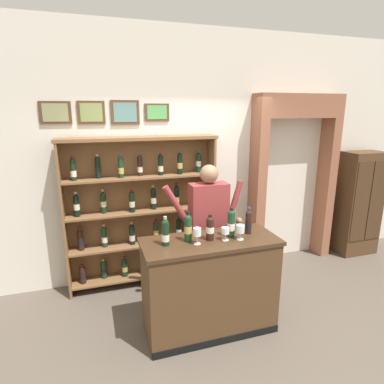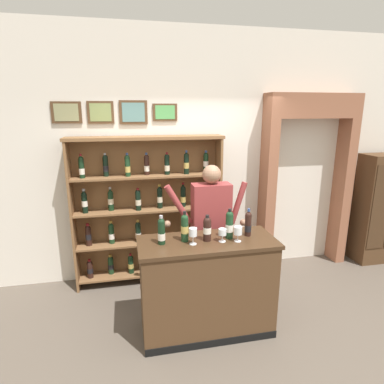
# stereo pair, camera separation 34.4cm
# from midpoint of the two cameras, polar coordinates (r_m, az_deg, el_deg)

# --- Properties ---
(ground_plane) EXTENTS (14.00, 14.00, 0.02)m
(ground_plane) POSITION_cam_midpoint_polar(r_m,az_deg,el_deg) (3.85, 0.75, -23.07)
(ground_plane) COLOR brown
(back_wall) EXTENTS (12.00, 0.19, 3.39)m
(back_wall) POSITION_cam_midpoint_polar(r_m,az_deg,el_deg) (4.53, -5.16, 6.27)
(back_wall) COLOR silver
(back_wall) RESTS_ON ground
(wine_shelf) EXTENTS (1.99, 0.31, 2.01)m
(wine_shelf) POSITION_cam_midpoint_polar(r_m,az_deg,el_deg) (4.33, -11.20, -3.10)
(wine_shelf) COLOR brown
(wine_shelf) RESTS_ON ground
(archway_doorway) EXTENTS (1.38, 0.45, 2.56)m
(archway_doorway) POSITION_cam_midpoint_polar(r_m,az_deg,el_deg) (5.15, 15.22, 4.27)
(archway_doorway) COLOR #935B42
(archway_doorway) RESTS_ON ground
(side_cabinet) EXTENTS (0.64, 0.41, 1.69)m
(side_cabinet) POSITION_cam_midpoint_polar(r_m,az_deg,el_deg) (5.83, 26.03, -1.84)
(side_cabinet) COLOR #4C331E
(side_cabinet) RESTS_ON ground
(tasting_counter) EXTENTS (1.41, 0.59, 1.04)m
(tasting_counter) POSITION_cam_midpoint_polar(r_m,az_deg,el_deg) (3.54, 0.28, -16.34)
(tasting_counter) COLOR #4C331E
(tasting_counter) RESTS_ON ground
(shopkeeper) EXTENTS (1.01, 0.22, 1.72)m
(shopkeeper) POSITION_cam_midpoint_polar(r_m,az_deg,el_deg) (3.83, 0.34, -4.74)
(shopkeeper) COLOR #2D3347
(shopkeeper) RESTS_ON ground
(tasting_bottle_bianco) EXTENTS (0.07, 0.07, 0.30)m
(tasting_bottle_bianco) POSITION_cam_midpoint_polar(r_m,az_deg,el_deg) (3.16, -7.89, -7.17)
(tasting_bottle_bianco) COLOR black
(tasting_bottle_bianco) RESTS_ON tasting_counter
(tasting_bottle_brunello) EXTENTS (0.08, 0.08, 0.32)m
(tasting_bottle_brunello) POSITION_cam_midpoint_polar(r_m,az_deg,el_deg) (3.22, -3.79, -6.35)
(tasting_bottle_brunello) COLOR #19381E
(tasting_bottle_brunello) RESTS_ON tasting_counter
(tasting_bottle_prosecco) EXTENTS (0.08, 0.08, 0.27)m
(tasting_bottle_prosecco) POSITION_cam_midpoint_polar(r_m,az_deg,el_deg) (3.25, 0.22, -6.41)
(tasting_bottle_prosecco) COLOR black
(tasting_bottle_prosecco) RESTS_ON tasting_counter
(tasting_bottle_super_tuscan) EXTENTS (0.08, 0.08, 0.32)m
(tasting_bottle_super_tuscan) POSITION_cam_midpoint_polar(r_m,az_deg,el_deg) (3.34, 4.05, -5.57)
(tasting_bottle_super_tuscan) COLOR #19381E
(tasting_bottle_super_tuscan) RESTS_ON tasting_counter
(tasting_bottle_grappa) EXTENTS (0.07, 0.07, 0.30)m
(tasting_bottle_grappa) POSITION_cam_midpoint_polar(r_m,az_deg,el_deg) (3.45, 7.20, -5.33)
(tasting_bottle_grappa) COLOR black
(tasting_bottle_grappa) RESTS_ON tasting_counter
(wine_glass_right) EXTENTS (0.08, 0.08, 0.17)m
(wine_glass_right) POSITION_cam_midpoint_polar(r_m,az_deg,el_deg) (3.16, -2.21, -7.33)
(wine_glass_right) COLOR silver
(wine_glass_right) RESTS_ON tasting_counter
(wine_glass_center) EXTENTS (0.08, 0.08, 0.16)m
(wine_glass_center) POSITION_cam_midpoint_polar(r_m,az_deg,el_deg) (3.29, 5.63, -6.66)
(wine_glass_center) COLOR silver
(wine_glass_center) RESTS_ON tasting_counter
(wine_glass_left) EXTENTS (0.08, 0.08, 0.14)m
(wine_glass_left) POSITION_cam_midpoint_polar(r_m,az_deg,el_deg) (3.26, 2.93, -7.03)
(wine_glass_left) COLOR silver
(wine_glass_left) RESTS_ON tasting_counter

